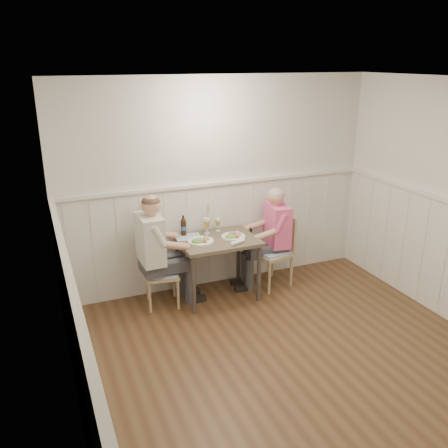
% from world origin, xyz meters
% --- Properties ---
extents(ground_plane, '(4.50, 4.50, 0.00)m').
position_xyz_m(ground_plane, '(0.00, 0.00, 0.00)').
color(ground_plane, '#4B2F1B').
extents(room_shell, '(4.04, 4.54, 2.60)m').
position_xyz_m(room_shell, '(0.00, 0.00, 1.52)').
color(room_shell, silver).
rests_on(room_shell, ground).
extents(wainscot, '(4.00, 4.49, 1.34)m').
position_xyz_m(wainscot, '(0.00, 0.69, 0.69)').
color(wainscot, silver).
rests_on(wainscot, ground).
extents(dining_table, '(0.92, 0.70, 0.75)m').
position_xyz_m(dining_table, '(-0.19, 1.84, 0.65)').
color(dining_table, '#4B412E').
rests_on(dining_table, ground).
extents(chair_right, '(0.52, 0.52, 0.91)m').
position_xyz_m(chair_right, '(0.60, 1.87, 0.49)').
color(chair_right, tan).
rests_on(chair_right, ground).
extents(chair_left, '(0.43, 0.43, 0.80)m').
position_xyz_m(chair_left, '(-0.92, 1.90, 0.43)').
color(chair_left, tan).
rests_on(chair_left, ground).
extents(man_in_pink, '(0.63, 0.44, 1.30)m').
position_xyz_m(man_in_pink, '(0.59, 1.89, 0.55)').
color(man_in_pink, '#3F3F47').
rests_on(man_in_pink, ground).
extents(diner_cream, '(0.65, 0.45, 1.38)m').
position_xyz_m(diner_cream, '(-0.95, 1.88, 0.58)').
color(diner_cream, '#3F3F47').
rests_on(diner_cream, ground).
extents(plate_man, '(0.29, 0.29, 0.07)m').
position_xyz_m(plate_man, '(-0.01, 1.81, 0.77)').
color(plate_man, white).
rests_on(plate_man, dining_table).
extents(plate_diner, '(0.31, 0.31, 0.08)m').
position_xyz_m(plate_diner, '(-0.42, 1.81, 0.77)').
color(plate_diner, white).
rests_on(plate_diner, dining_table).
extents(beer_glass_a, '(0.06, 0.06, 0.16)m').
position_xyz_m(beer_glass_a, '(-0.08, 2.09, 0.86)').
color(beer_glass_a, silver).
rests_on(beer_glass_a, dining_table).
extents(beer_glass_b, '(0.08, 0.08, 0.20)m').
position_xyz_m(beer_glass_b, '(-0.24, 2.05, 0.88)').
color(beer_glass_b, silver).
rests_on(beer_glass_b, dining_table).
extents(beer_bottle, '(0.07, 0.07, 0.25)m').
position_xyz_m(beer_bottle, '(-0.53, 2.10, 0.86)').
color(beer_bottle, black).
rests_on(beer_bottle, dining_table).
extents(rolled_napkin, '(0.21, 0.12, 0.05)m').
position_xyz_m(rolled_napkin, '(-0.04, 1.60, 0.77)').
color(rolled_napkin, white).
rests_on(rolled_napkin, dining_table).
extents(grass_vase, '(0.04, 0.04, 0.38)m').
position_xyz_m(grass_vase, '(-0.23, 2.10, 0.92)').
color(grass_vase, silver).
rests_on(grass_vase, dining_table).
extents(gingham_mat, '(0.32, 0.27, 0.01)m').
position_xyz_m(gingham_mat, '(-0.49, 2.03, 0.75)').
color(gingham_mat, '#4A74AF').
rests_on(gingham_mat, dining_table).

